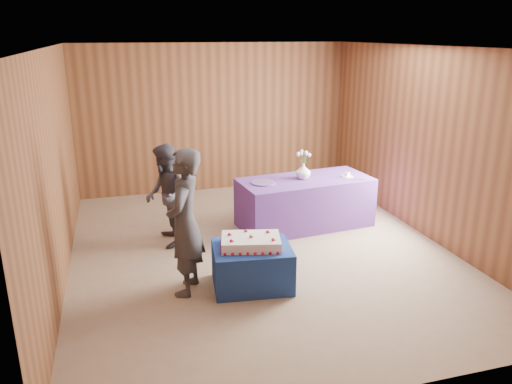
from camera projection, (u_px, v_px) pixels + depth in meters
name	position (u px, v px, depth m)	size (l,w,h in m)	color
ground	(260.00, 251.00, 6.87)	(6.00, 6.00, 0.00)	gray
room_shell	(261.00, 121.00, 6.32)	(5.04, 6.04, 2.72)	brown
cake_table	(252.00, 266.00, 5.85)	(0.90, 0.70, 0.50)	#1B3C97
serving_table	(305.00, 202.00, 7.67)	(2.00, 0.90, 0.75)	#5C3189
sheet_cake	(251.00, 242.00, 5.76)	(0.79, 0.63, 0.16)	white
vase	(303.00, 171.00, 7.54)	(0.22, 0.22, 0.23)	white
flower_spray	(304.00, 154.00, 7.46)	(0.23, 0.23, 0.18)	#306428
platter	(263.00, 183.00, 7.33)	(0.35, 0.35, 0.02)	#5F458A
plate	(347.00, 176.00, 7.67)	(0.18, 0.18, 0.01)	white
cake_slice	(347.00, 174.00, 7.66)	(0.08, 0.08, 0.08)	white
knife	(357.00, 180.00, 7.50)	(0.26, 0.02, 0.00)	#BBBABF
guest_left	(185.00, 223.00, 5.56)	(0.62, 0.41, 1.69)	#34353D
guest_right	(166.00, 196.00, 6.87)	(0.70, 0.54, 1.44)	#373640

